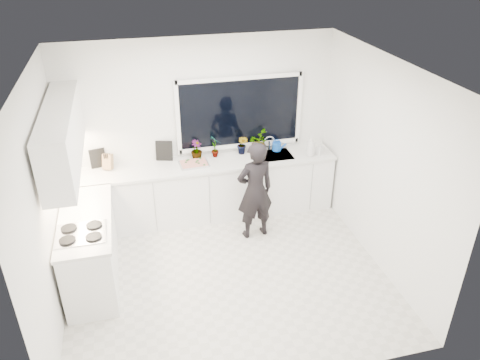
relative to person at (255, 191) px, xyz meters
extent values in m
cube|color=beige|center=(-0.58, -0.78, -0.75)|extent=(4.00, 3.50, 0.02)
cube|color=white|center=(-0.58, 0.98, 0.61)|extent=(4.00, 0.02, 2.70)
cube|color=white|center=(-2.59, -0.78, 0.61)|extent=(0.02, 3.50, 2.70)
cube|color=white|center=(1.43, -0.78, 0.61)|extent=(0.02, 3.50, 2.70)
cube|color=white|center=(-0.58, -0.78, 1.97)|extent=(4.00, 3.50, 0.02)
cube|color=black|center=(0.02, 0.95, 0.81)|extent=(1.80, 0.02, 1.00)
cube|color=white|center=(-0.58, 0.67, -0.30)|extent=(3.92, 0.58, 0.88)
cube|color=white|center=(-2.25, -0.43, -0.30)|extent=(0.58, 1.60, 0.88)
cube|color=silver|center=(-0.58, 0.66, 0.16)|extent=(3.94, 0.62, 0.04)
cube|color=silver|center=(-2.25, -0.43, 0.16)|extent=(0.62, 1.60, 0.04)
cube|color=white|center=(-2.37, -0.08, 1.11)|extent=(0.34, 2.10, 0.70)
cube|color=silver|center=(0.47, 0.67, 0.13)|extent=(0.58, 0.42, 0.14)
cylinder|color=silver|center=(0.47, 0.87, 0.29)|extent=(0.03, 0.03, 0.22)
cube|color=black|center=(-2.27, -0.78, 0.20)|extent=(0.56, 0.48, 0.03)
imported|color=black|center=(0.00, 0.00, 0.00)|extent=(0.58, 0.42, 1.47)
cube|color=silver|center=(-0.75, 0.64, 0.20)|extent=(0.43, 0.32, 0.03)
cube|color=red|center=(-0.75, 0.64, 0.21)|extent=(0.39, 0.29, 0.01)
cylinder|color=blue|center=(0.58, 0.83, 0.25)|extent=(0.18, 0.18, 0.13)
cylinder|color=white|center=(-2.43, 0.77, 0.31)|extent=(0.12, 0.12, 0.26)
cube|color=#986147|center=(-1.96, 0.81, 0.29)|extent=(0.16, 0.14, 0.22)
cylinder|color=#ABABAF|center=(-2.43, 0.02, 0.26)|extent=(0.13, 0.13, 0.16)
cube|color=black|center=(-2.10, 0.91, 0.32)|extent=(0.22, 0.06, 0.28)
cube|color=black|center=(-1.15, 0.91, 0.33)|extent=(0.25, 0.09, 0.30)
imported|color=#26662D|center=(-0.68, 0.83, 0.33)|extent=(0.23, 0.23, 0.30)
imported|color=#26662D|center=(-0.39, 0.83, 0.35)|extent=(0.18, 0.21, 0.34)
imported|color=#26662D|center=(0.03, 0.83, 0.34)|extent=(0.22, 0.22, 0.31)
imported|color=#26662D|center=(0.27, 0.83, 0.35)|extent=(0.32, 0.35, 0.34)
imported|color=#D8BF66|center=(1.02, 0.52, 0.34)|extent=(0.13, 0.13, 0.32)
imported|color=#D8BF66|center=(1.17, 0.52, 0.28)|extent=(0.12, 0.12, 0.19)
camera|label=1|loc=(-1.58, -5.45, 3.28)|focal=35.00mm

